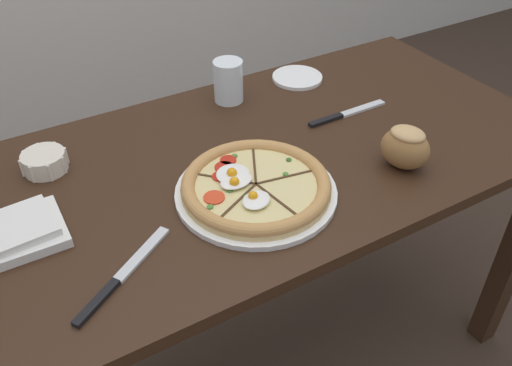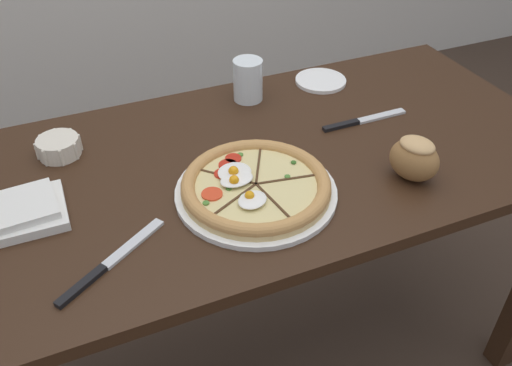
{
  "view_description": "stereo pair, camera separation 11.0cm",
  "coord_description": "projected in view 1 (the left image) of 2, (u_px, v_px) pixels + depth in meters",
  "views": [
    {
      "loc": [
        -0.53,
        -0.87,
        1.47
      ],
      "look_at": [
        -0.09,
        -0.12,
        0.79
      ],
      "focal_mm": 38.0,
      "sensor_mm": 36.0,
      "label": 1
    },
    {
      "loc": [
        -0.43,
        -0.92,
        1.47
      ],
      "look_at": [
        -0.09,
        -0.12,
        0.79
      ],
      "focal_mm": 38.0,
      "sensor_mm": 36.0,
      "label": 2
    }
  ],
  "objects": [
    {
      "name": "knife_main",
      "position": [
        346.0,
        114.0,
        1.37
      ],
      "size": [
        0.23,
        0.02,
        0.01
      ],
      "rotation": [
        0.0,
        0.0,
        0.01
      ],
      "color": "silver",
      "rests_on": "dining_table"
    },
    {
      "name": "water_glass",
      "position": [
        228.0,
        83.0,
        1.4
      ],
      "size": [
        0.08,
        0.08,
        0.11
      ],
      "color": "white",
      "rests_on": "dining_table"
    },
    {
      "name": "dining_table",
      "position": [
        263.0,
        191.0,
        1.31
      ],
      "size": [
        1.4,
        0.71,
        0.76
      ],
      "color": "#331E11",
      "rests_on": "ground_plane"
    },
    {
      "name": "side_saucer",
      "position": [
        297.0,
        78.0,
        1.52
      ],
      "size": [
        0.14,
        0.14,
        0.01
      ],
      "color": "white",
      "rests_on": "dining_table"
    },
    {
      "name": "napkin_folded",
      "position": [
        16.0,
        232.0,
        1.01
      ],
      "size": [
        0.17,
        0.15,
        0.04
      ],
      "rotation": [
        0.0,
        0.0,
        -0.01
      ],
      "color": "silver",
      "rests_on": "dining_table"
    },
    {
      "name": "ramekin_bowl",
      "position": [
        44.0,
        161.0,
        1.17
      ],
      "size": [
        0.1,
        0.1,
        0.04
      ],
      "color": "silver",
      "rests_on": "dining_table"
    },
    {
      "name": "pizza",
      "position": [
        255.0,
        187.0,
        1.11
      ],
      "size": [
        0.33,
        0.33,
        0.05
      ],
      "color": "white",
      "rests_on": "dining_table"
    },
    {
      "name": "ground_plane",
      "position": [
        262.0,
        350.0,
        1.71
      ],
      "size": [
        12.0,
        12.0,
        0.0
      ],
      "primitive_type": "plane",
      "color": "#3D2D23"
    },
    {
      "name": "bread_piece_near",
      "position": [
        405.0,
        147.0,
        1.17
      ],
      "size": [
        0.12,
        0.13,
        0.1
      ],
      "rotation": [
        0.0,
        0.0,
        2.02
      ],
      "color": "olive",
      "rests_on": "dining_table"
    },
    {
      "name": "knife_spare",
      "position": [
        123.0,
        274.0,
        0.94
      ],
      "size": [
        0.22,
        0.15,
        0.01
      ],
      "rotation": [
        0.0,
        0.0,
        0.58
      ],
      "color": "silver",
      "rests_on": "dining_table"
    }
  ]
}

